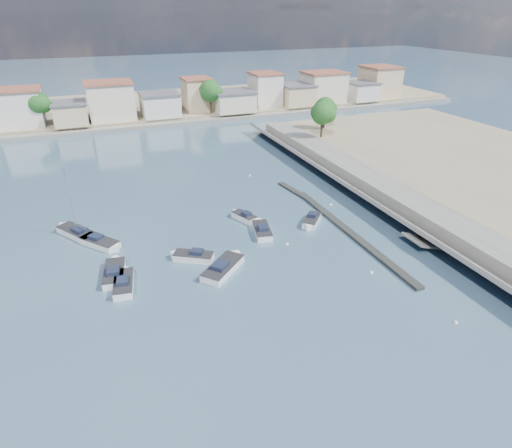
{
  "coord_description": "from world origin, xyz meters",
  "views": [
    {
      "loc": [
        -20.64,
        -29.09,
        24.9
      ],
      "look_at": [
        -3.76,
        13.82,
        1.4
      ],
      "focal_mm": 30.0,
      "sensor_mm": 36.0,
      "label": 1
    }
  ],
  "objects_px": {
    "motorboat_d": "(311,221)",
    "motorboat_g": "(101,243)",
    "motorboat_a": "(124,283)",
    "motorboat_f": "(243,217)",
    "motorboat_c": "(192,257)",
    "motorboat_e": "(115,272)",
    "motorboat_b": "(262,230)",
    "sailboat": "(76,232)",
    "motorboat_h": "(224,267)"
  },
  "relations": [
    {
      "from": "motorboat_d",
      "to": "motorboat_g",
      "type": "relative_size",
      "value": 0.8
    },
    {
      "from": "motorboat_a",
      "to": "motorboat_f",
      "type": "relative_size",
      "value": 1.3
    },
    {
      "from": "motorboat_c",
      "to": "motorboat_e",
      "type": "distance_m",
      "value": 8.17
    },
    {
      "from": "motorboat_b",
      "to": "motorboat_g",
      "type": "xyz_separation_m",
      "value": [
        -18.59,
        3.75,
        0.0
      ]
    },
    {
      "from": "motorboat_e",
      "to": "sailboat",
      "type": "xyz_separation_m",
      "value": [
        -3.58,
        10.74,
        0.04
      ]
    },
    {
      "from": "motorboat_a",
      "to": "motorboat_b",
      "type": "distance_m",
      "value": 17.86
    },
    {
      "from": "motorboat_c",
      "to": "motorboat_e",
      "type": "bearing_deg",
      "value": -179.28
    },
    {
      "from": "motorboat_b",
      "to": "motorboat_g",
      "type": "height_order",
      "value": "same"
    },
    {
      "from": "motorboat_c",
      "to": "sailboat",
      "type": "xyz_separation_m",
      "value": [
        -11.75,
        10.64,
        0.04
      ]
    },
    {
      "from": "motorboat_b",
      "to": "motorboat_f",
      "type": "distance_m",
      "value": 4.39
    },
    {
      "from": "motorboat_d",
      "to": "motorboat_f",
      "type": "height_order",
      "value": "same"
    },
    {
      "from": "motorboat_e",
      "to": "motorboat_g",
      "type": "height_order",
      "value": "same"
    },
    {
      "from": "motorboat_g",
      "to": "sailboat",
      "type": "height_order",
      "value": "sailboat"
    },
    {
      "from": "motorboat_g",
      "to": "motorboat_h",
      "type": "height_order",
      "value": "same"
    },
    {
      "from": "motorboat_c",
      "to": "motorboat_e",
      "type": "xyz_separation_m",
      "value": [
        -8.17,
        -0.1,
        -0.0
      ]
    },
    {
      "from": "motorboat_h",
      "to": "motorboat_b",
      "type": "bearing_deg",
      "value": 42.71
    },
    {
      "from": "motorboat_b",
      "to": "motorboat_f",
      "type": "relative_size",
      "value": 1.29
    },
    {
      "from": "motorboat_c",
      "to": "motorboat_g",
      "type": "height_order",
      "value": "same"
    },
    {
      "from": "motorboat_b",
      "to": "motorboat_h",
      "type": "relative_size",
      "value": 0.92
    },
    {
      "from": "motorboat_e",
      "to": "motorboat_g",
      "type": "xyz_separation_m",
      "value": [
        -0.88,
        6.83,
        0.0
      ]
    },
    {
      "from": "motorboat_e",
      "to": "sailboat",
      "type": "distance_m",
      "value": 11.32
    },
    {
      "from": "motorboat_d",
      "to": "motorboat_h",
      "type": "relative_size",
      "value": 0.71
    },
    {
      "from": "motorboat_h",
      "to": "motorboat_a",
      "type": "bearing_deg",
      "value": 174.83
    },
    {
      "from": "motorboat_d",
      "to": "motorboat_e",
      "type": "xyz_separation_m",
      "value": [
        -24.53,
        -2.95,
        0.0
      ]
    },
    {
      "from": "motorboat_f",
      "to": "motorboat_h",
      "type": "height_order",
      "value": "same"
    },
    {
      "from": "motorboat_c",
      "to": "motorboat_e",
      "type": "relative_size",
      "value": 0.8
    },
    {
      "from": "motorboat_d",
      "to": "motorboat_f",
      "type": "xyz_separation_m",
      "value": [
        -7.65,
        4.44,
        0.0
      ]
    },
    {
      "from": "motorboat_a",
      "to": "motorboat_c",
      "type": "distance_m",
      "value": 7.86
    },
    {
      "from": "motorboat_a",
      "to": "motorboat_g",
      "type": "height_order",
      "value": "same"
    },
    {
      "from": "motorboat_b",
      "to": "motorboat_c",
      "type": "bearing_deg",
      "value": -162.65
    },
    {
      "from": "motorboat_a",
      "to": "motorboat_h",
      "type": "relative_size",
      "value": 0.93
    },
    {
      "from": "motorboat_c",
      "to": "motorboat_h",
      "type": "distance_m",
      "value": 4.29
    },
    {
      "from": "motorboat_f",
      "to": "motorboat_a",
      "type": "bearing_deg",
      "value": -149.11
    },
    {
      "from": "sailboat",
      "to": "motorboat_d",
      "type": "bearing_deg",
      "value": -15.48
    },
    {
      "from": "motorboat_h",
      "to": "sailboat",
      "type": "relative_size",
      "value": 0.63
    },
    {
      "from": "motorboat_f",
      "to": "sailboat",
      "type": "height_order",
      "value": "sailboat"
    },
    {
      "from": "motorboat_g",
      "to": "sailboat",
      "type": "distance_m",
      "value": 4.75
    },
    {
      "from": "motorboat_f",
      "to": "motorboat_h",
      "type": "xyz_separation_m",
      "value": [
        -5.99,
        -10.61,
        0.0
      ]
    },
    {
      "from": "sailboat",
      "to": "motorboat_a",
      "type": "bearing_deg",
      "value": -71.88
    },
    {
      "from": "motorboat_d",
      "to": "motorboat_a",
      "type": "bearing_deg",
      "value": -167.59
    },
    {
      "from": "motorboat_d",
      "to": "sailboat",
      "type": "xyz_separation_m",
      "value": [
        -28.11,
        7.78,
        0.04
      ]
    },
    {
      "from": "motorboat_b",
      "to": "sailboat",
      "type": "xyz_separation_m",
      "value": [
        -21.3,
        7.65,
        0.04
      ]
    },
    {
      "from": "motorboat_c",
      "to": "motorboat_f",
      "type": "bearing_deg",
      "value": 39.93
    },
    {
      "from": "motorboat_b",
      "to": "motorboat_h",
      "type": "distance_m",
      "value": 9.29
    },
    {
      "from": "motorboat_a",
      "to": "sailboat",
      "type": "bearing_deg",
      "value": 108.12
    },
    {
      "from": "motorboat_e",
      "to": "sailboat",
      "type": "relative_size",
      "value": 0.63
    },
    {
      "from": "motorboat_c",
      "to": "motorboat_e",
      "type": "height_order",
      "value": "same"
    },
    {
      "from": "motorboat_g",
      "to": "motorboat_a",
      "type": "bearing_deg",
      "value": -80.31
    },
    {
      "from": "motorboat_a",
      "to": "motorboat_d",
      "type": "relative_size",
      "value": 1.31
    },
    {
      "from": "motorboat_c",
      "to": "motorboat_f",
      "type": "relative_size",
      "value": 1.14
    }
  ]
}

